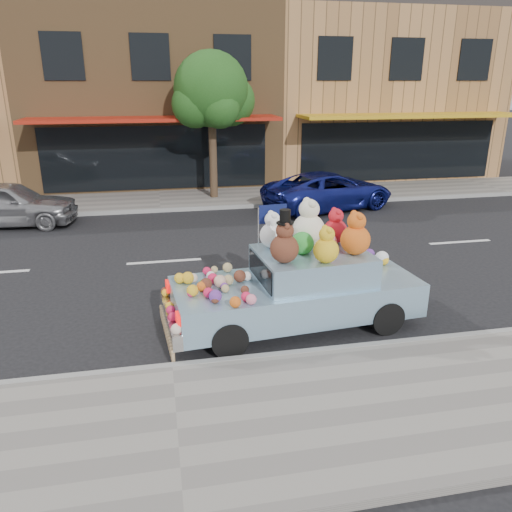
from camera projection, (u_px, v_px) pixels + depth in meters
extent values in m
plane|color=black|center=(164.00, 262.00, 12.20)|extent=(120.00, 120.00, 0.00)
cube|color=gray|center=(178.00, 433.00, 6.16)|extent=(60.00, 3.00, 0.12)
cube|color=gray|center=(160.00, 201.00, 18.19)|extent=(60.00, 3.00, 0.12)
cube|color=gray|center=(173.00, 368.00, 7.55)|extent=(60.00, 0.12, 0.13)
cube|color=gray|center=(160.00, 210.00, 16.80)|extent=(60.00, 0.12, 0.13)
cube|color=olive|center=(153.00, 97.00, 22.14)|extent=(10.00, 8.00, 7.00)
cube|color=#332D2B|center=(147.00, 6.00, 20.94)|extent=(10.00, 8.00, 0.30)
cube|color=black|center=(157.00, 158.00, 19.12)|extent=(8.50, 0.06, 2.40)
cube|color=#A21D0E|center=(154.00, 119.00, 17.81)|extent=(9.00, 1.80, 0.12)
cube|color=black|center=(63.00, 56.00, 17.37)|extent=(1.40, 0.06, 1.60)
cube|color=black|center=(150.00, 57.00, 17.93)|extent=(1.40, 0.06, 1.60)
cube|color=black|center=(233.00, 58.00, 18.48)|extent=(1.40, 0.06, 1.60)
cube|color=#AC7948|center=(364.00, 96.00, 24.00)|extent=(10.00, 8.00, 7.00)
cube|color=#332D2B|center=(370.00, 12.00, 22.79)|extent=(10.00, 8.00, 0.30)
cube|color=black|center=(398.00, 151.00, 20.97)|extent=(8.50, 0.06, 2.40)
cube|color=gold|center=(412.00, 115.00, 19.66)|extent=(9.00, 1.80, 0.12)
cube|color=black|center=(335.00, 59.00, 19.22)|extent=(1.40, 0.06, 1.60)
cube|color=black|center=(407.00, 59.00, 19.78)|extent=(1.40, 0.06, 1.60)
cube|color=black|center=(475.00, 60.00, 20.33)|extent=(1.40, 0.06, 1.60)
cylinder|color=#38281C|center=(213.00, 156.00, 18.05)|extent=(0.28, 0.28, 3.20)
sphere|color=#194213|center=(211.00, 89.00, 17.29)|extent=(2.60, 2.60, 2.60)
sphere|color=#194213|center=(230.00, 101.00, 17.83)|extent=(1.80, 1.80, 1.80)
sphere|color=#194213|center=(195.00, 104.00, 17.15)|extent=(1.60, 1.60, 1.60)
sphere|color=#194213|center=(219.00, 108.00, 16.97)|extent=(1.40, 1.40, 1.40)
sphere|color=#194213|center=(201.00, 98.00, 17.88)|extent=(1.60, 1.60, 1.60)
imported|color=#9E9EA2|center=(7.00, 204.00, 15.02)|extent=(4.19, 2.05, 1.38)
imported|color=navy|center=(329.00, 191.00, 17.06)|extent=(4.99, 3.33, 1.27)
cylinder|color=black|center=(387.00, 318.00, 8.63)|extent=(0.61, 0.25, 0.60)
cylinder|color=black|center=(347.00, 284.00, 10.04)|extent=(0.61, 0.25, 0.60)
cylinder|color=black|center=(229.00, 340.00, 7.89)|extent=(0.61, 0.25, 0.60)
cylinder|color=black|center=(210.00, 301.00, 9.31)|extent=(0.61, 0.25, 0.60)
cube|color=#83A8C3|center=(295.00, 296.00, 8.88)|extent=(4.43, 2.06, 0.60)
cube|color=#83A8C3|center=(312.00, 266.00, 8.78)|extent=(2.02, 1.66, 0.50)
cube|color=silver|center=(171.00, 319.00, 8.35)|extent=(0.31, 1.79, 0.26)
cube|color=red|center=(178.00, 319.00, 7.64)|extent=(0.08, 0.28, 0.16)
cube|color=red|center=(168.00, 286.00, 8.87)|extent=(0.08, 0.28, 0.16)
cube|color=black|center=(261.00, 271.00, 8.53)|extent=(0.15, 1.30, 0.40)
sphere|color=#522617|center=(284.00, 248.00, 8.13)|extent=(0.48, 0.48, 0.48)
sphere|color=#522617|center=(285.00, 230.00, 8.03)|extent=(0.30, 0.30, 0.30)
sphere|color=#522617|center=(287.00, 226.00, 7.90)|extent=(0.11, 0.11, 0.11)
sphere|color=#522617|center=(283.00, 223.00, 8.09)|extent=(0.11, 0.11, 0.11)
cylinder|color=black|center=(285.00, 223.00, 7.99)|extent=(0.28, 0.28, 0.02)
cylinder|color=black|center=(285.00, 216.00, 7.95)|extent=(0.18, 0.18, 0.22)
sphere|color=beige|center=(308.00, 230.00, 8.93)|extent=(0.60, 0.60, 0.60)
sphere|color=beige|center=(309.00, 209.00, 8.80)|extent=(0.37, 0.37, 0.37)
sphere|color=beige|center=(312.00, 204.00, 8.65)|extent=(0.14, 0.14, 0.14)
sphere|color=beige|center=(307.00, 201.00, 8.88)|extent=(0.14, 0.14, 0.14)
sphere|color=#C45012|center=(355.00, 240.00, 8.51)|extent=(0.51, 0.51, 0.51)
sphere|color=#C45012|center=(357.00, 221.00, 8.40)|extent=(0.32, 0.32, 0.32)
sphere|color=#C45012|center=(360.00, 217.00, 8.27)|extent=(0.12, 0.12, 0.12)
sphere|color=#C45012|center=(355.00, 214.00, 8.47)|extent=(0.12, 0.12, 0.12)
sphere|color=#B1121E|center=(335.00, 231.00, 9.15)|extent=(0.44, 0.44, 0.44)
sphere|color=#B1121E|center=(336.00, 216.00, 9.05)|extent=(0.27, 0.27, 0.27)
sphere|color=#B1121E|center=(338.00, 212.00, 8.93)|extent=(0.10, 0.10, 0.10)
sphere|color=#B1121E|center=(334.00, 210.00, 9.11)|extent=(0.10, 0.10, 0.10)
sphere|color=white|center=(272.00, 235.00, 8.87)|extent=(0.45, 0.45, 0.45)
sphere|color=white|center=(272.00, 220.00, 8.78)|extent=(0.28, 0.28, 0.28)
sphere|color=white|center=(274.00, 216.00, 8.66)|extent=(0.11, 0.11, 0.11)
sphere|color=white|center=(271.00, 213.00, 8.84)|extent=(0.11, 0.11, 0.11)
sphere|color=gold|center=(326.00, 250.00, 8.13)|extent=(0.42, 0.42, 0.42)
sphere|color=gold|center=(327.00, 234.00, 8.04)|extent=(0.26, 0.26, 0.26)
sphere|color=gold|center=(329.00, 231.00, 7.93)|extent=(0.10, 0.10, 0.10)
sphere|color=gold|center=(325.00, 228.00, 8.10)|extent=(0.10, 0.10, 0.10)
sphere|color=#268C2E|center=(302.00, 243.00, 8.59)|extent=(0.40, 0.40, 0.40)
sphere|color=#CF677E|center=(328.00, 242.00, 8.77)|extent=(0.32, 0.32, 0.32)
sphere|color=#268C2E|center=(204.00, 284.00, 8.41)|extent=(0.17, 0.17, 0.17)
sphere|color=red|center=(207.00, 271.00, 9.02)|extent=(0.15, 0.15, 0.15)
sphere|color=#5A297F|center=(215.00, 296.00, 7.89)|extent=(0.21, 0.21, 0.21)
sphere|color=orange|center=(188.00, 278.00, 8.61)|extent=(0.22, 0.22, 0.22)
sphere|color=#C6AF9D|center=(193.00, 278.00, 8.67)|extent=(0.17, 0.17, 0.17)
sphere|color=#9D8856|center=(227.00, 268.00, 9.14)|extent=(0.18, 0.18, 0.18)
sphere|color=silver|center=(247.00, 276.00, 8.75)|extent=(0.17, 0.17, 0.17)
sphere|color=#CF677E|center=(251.00, 299.00, 7.81)|extent=(0.17, 0.17, 0.17)
sphere|color=#4F2416|center=(215.00, 299.00, 7.86)|extent=(0.14, 0.14, 0.14)
sphere|color=#9D8856|center=(225.00, 289.00, 8.26)|extent=(0.14, 0.14, 0.14)
sphere|color=red|center=(246.00, 297.00, 7.92)|extent=(0.16, 0.16, 0.16)
sphere|color=#C05012|center=(235.00, 302.00, 7.71)|extent=(0.18, 0.18, 0.18)
sphere|color=orange|center=(180.00, 278.00, 8.64)|extent=(0.19, 0.19, 0.19)
sphere|color=#9D8856|center=(228.00, 280.00, 8.56)|extent=(0.18, 0.18, 0.18)
sphere|color=silver|center=(211.00, 276.00, 8.78)|extent=(0.16, 0.16, 0.16)
sphere|color=#4F2416|center=(245.00, 290.00, 8.21)|extent=(0.14, 0.14, 0.14)
sphere|color=red|center=(213.00, 278.00, 8.63)|extent=(0.18, 0.18, 0.18)
sphere|color=orange|center=(192.00, 291.00, 8.11)|extent=(0.20, 0.20, 0.20)
sphere|color=red|center=(191.00, 293.00, 8.10)|extent=(0.13, 0.13, 0.13)
sphere|color=red|center=(208.00, 293.00, 8.07)|extent=(0.17, 0.17, 0.17)
sphere|color=#5A297F|center=(224.00, 287.00, 8.35)|extent=(0.14, 0.14, 0.14)
sphere|color=#4F2416|center=(240.00, 276.00, 8.69)|extent=(0.22, 0.22, 0.22)
sphere|color=#9D8856|center=(214.00, 270.00, 9.11)|extent=(0.13, 0.13, 0.13)
sphere|color=#4F2416|center=(206.00, 284.00, 8.36)|extent=(0.21, 0.21, 0.21)
sphere|color=#C05012|center=(202.00, 286.00, 8.31)|extent=(0.17, 0.17, 0.17)
sphere|color=#D8A88C|center=(220.00, 281.00, 8.44)|extent=(0.22, 0.22, 0.22)
sphere|color=orange|center=(165.00, 293.00, 8.90)|extent=(0.14, 0.14, 0.14)
sphere|color=red|center=(171.00, 310.00, 8.22)|extent=(0.15, 0.15, 0.15)
sphere|color=red|center=(173.00, 317.00, 7.98)|extent=(0.15, 0.15, 0.15)
sphere|color=silver|center=(176.00, 329.00, 7.61)|extent=(0.12, 0.12, 0.12)
sphere|color=#4F2416|center=(165.00, 291.00, 8.96)|extent=(0.15, 0.15, 0.15)
sphere|color=#C6AF9D|center=(176.00, 329.00, 7.57)|extent=(0.17, 0.17, 0.17)
sphere|color=orange|center=(169.00, 306.00, 8.37)|extent=(0.14, 0.14, 0.14)
sphere|color=orange|center=(384.00, 260.00, 9.50)|extent=(0.20, 0.20, 0.20)
sphere|color=silver|center=(366.00, 259.00, 9.62)|extent=(0.16, 0.16, 0.16)
sphere|color=#C6AF9D|center=(362.00, 255.00, 9.81)|extent=(0.19, 0.19, 0.19)
sphere|color=silver|center=(364.00, 267.00, 9.06)|extent=(0.25, 0.25, 0.25)
sphere|color=silver|center=(382.00, 258.00, 9.53)|extent=(0.26, 0.26, 0.26)
sphere|color=#5A297F|center=(369.00, 254.00, 9.84)|extent=(0.20, 0.20, 0.20)
sphere|color=orange|center=(374.00, 274.00, 8.87)|extent=(0.16, 0.16, 0.16)
cylinder|color=#997A54|center=(173.00, 358.00, 7.64)|extent=(0.06, 0.06, 0.17)
sphere|color=#997A54|center=(173.00, 352.00, 7.60)|extent=(0.07, 0.07, 0.07)
cylinder|color=#997A54|center=(172.00, 354.00, 7.73)|extent=(0.06, 0.06, 0.17)
sphere|color=#997A54|center=(172.00, 349.00, 7.70)|extent=(0.07, 0.07, 0.07)
cylinder|color=#997A54|center=(172.00, 351.00, 7.83)|extent=(0.06, 0.06, 0.17)
sphere|color=#997A54|center=(171.00, 346.00, 7.80)|extent=(0.07, 0.07, 0.07)
cylinder|color=#997A54|center=(171.00, 348.00, 7.92)|extent=(0.06, 0.06, 0.17)
sphere|color=#997A54|center=(170.00, 342.00, 7.89)|extent=(0.07, 0.07, 0.07)
cylinder|color=#997A54|center=(170.00, 344.00, 8.02)|extent=(0.06, 0.06, 0.17)
sphere|color=#997A54|center=(170.00, 339.00, 7.99)|extent=(0.07, 0.07, 0.07)
cylinder|color=#997A54|center=(169.00, 341.00, 8.12)|extent=(0.06, 0.06, 0.17)
sphere|color=#997A54|center=(169.00, 336.00, 8.09)|extent=(0.07, 0.07, 0.07)
cylinder|color=#997A54|center=(168.00, 338.00, 8.21)|extent=(0.06, 0.06, 0.17)
sphere|color=#997A54|center=(168.00, 333.00, 8.18)|extent=(0.07, 0.07, 0.07)
cylinder|color=#997A54|center=(168.00, 335.00, 8.31)|extent=(0.06, 0.06, 0.17)
sphere|color=#997A54|center=(167.00, 330.00, 8.28)|extent=(0.07, 0.07, 0.07)
cylinder|color=#997A54|center=(167.00, 332.00, 8.41)|extent=(0.06, 0.06, 0.17)
sphere|color=#997A54|center=(166.00, 327.00, 8.38)|extent=(0.07, 0.07, 0.07)
cylinder|color=#997A54|center=(166.00, 330.00, 8.50)|extent=(0.06, 0.06, 0.17)
sphere|color=#997A54|center=(166.00, 325.00, 8.47)|extent=(0.07, 0.07, 0.07)
cylinder|color=#997A54|center=(165.00, 327.00, 8.60)|extent=(0.06, 0.06, 0.17)
sphere|color=#997A54|center=(165.00, 322.00, 8.57)|extent=(0.07, 0.07, 0.07)
cylinder|color=#997A54|center=(165.00, 324.00, 8.70)|extent=(0.06, 0.06, 0.17)
sphere|color=#997A54|center=(164.00, 319.00, 8.66)|extent=(0.07, 0.07, 0.07)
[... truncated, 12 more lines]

